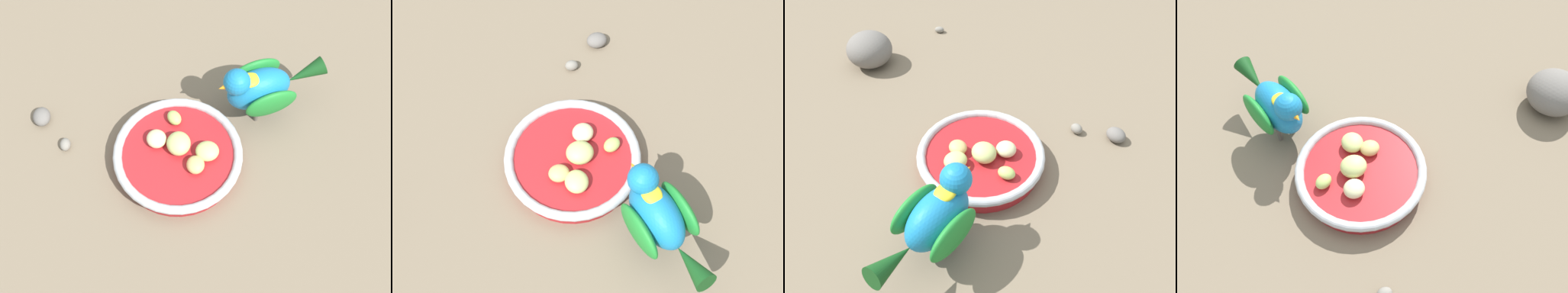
% 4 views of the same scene
% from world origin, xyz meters
% --- Properties ---
extents(ground_plane, '(4.00, 4.00, 0.00)m').
position_xyz_m(ground_plane, '(0.00, 0.00, 0.00)').
color(ground_plane, '#756651').
extents(feeding_bowl, '(0.19, 0.19, 0.03)m').
position_xyz_m(feeding_bowl, '(0.01, 0.01, 0.02)').
color(feeding_bowl, '#AD1E23').
rests_on(feeding_bowl, ground_plane).
extents(apple_piece_0, '(0.05, 0.04, 0.03)m').
position_xyz_m(apple_piece_0, '(0.02, 0.01, 0.04)').
color(apple_piece_0, '#C6D17A').
rests_on(apple_piece_0, feeding_bowl).
extents(apple_piece_1, '(0.03, 0.03, 0.02)m').
position_xyz_m(apple_piece_1, '(0.06, 0.03, 0.03)').
color(apple_piece_1, '#B2CC66').
rests_on(apple_piece_1, feeding_bowl).
extents(apple_piece_2, '(0.04, 0.04, 0.02)m').
position_xyz_m(apple_piece_2, '(0.01, 0.05, 0.03)').
color(apple_piece_2, beige).
rests_on(apple_piece_2, feeding_bowl).
extents(apple_piece_3, '(0.04, 0.04, 0.02)m').
position_xyz_m(apple_piece_3, '(0.02, -0.03, 0.04)').
color(apple_piece_3, '#C6D17A').
rests_on(apple_piece_3, feeding_bowl).
extents(apple_piece_4, '(0.03, 0.03, 0.02)m').
position_xyz_m(apple_piece_4, '(-0.01, -0.02, 0.03)').
color(apple_piece_4, tan).
rests_on(apple_piece_4, feeding_bowl).
extents(parrot, '(0.13, 0.15, 0.12)m').
position_xyz_m(parrot, '(0.13, -0.08, 0.07)').
color(parrot, '#59544C').
rests_on(parrot, ground_plane).
extents(rock_large, '(0.11, 0.11, 0.06)m').
position_xyz_m(rock_large, '(-0.30, -0.12, 0.03)').
color(rock_large, slate).
rests_on(rock_large, ground_plane).
extents(pebble_0, '(0.04, 0.04, 0.02)m').
position_xyz_m(pebble_0, '(0.01, 0.23, 0.01)').
color(pebble_0, slate).
rests_on(pebble_0, ground_plane).
extents(pebble_1, '(0.02, 0.02, 0.01)m').
position_xyz_m(pebble_1, '(-0.38, 0.02, 0.01)').
color(pebble_1, gray).
rests_on(pebble_1, ground_plane).
extents(pebble_2, '(0.02, 0.02, 0.02)m').
position_xyz_m(pebble_2, '(-0.02, 0.18, 0.01)').
color(pebble_2, gray).
rests_on(pebble_2, ground_plane).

